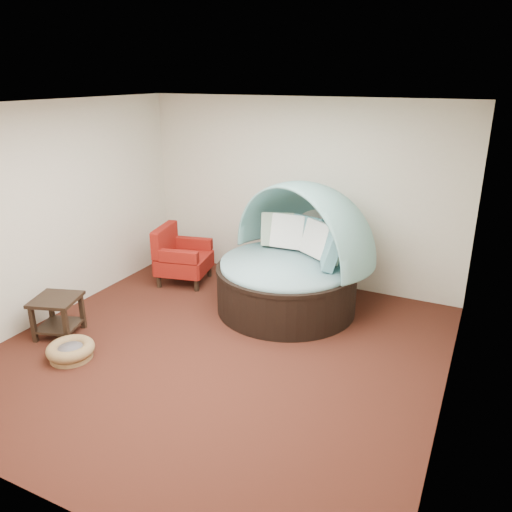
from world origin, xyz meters
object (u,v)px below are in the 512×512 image
at_px(red_armchair, 180,257).
at_px(canopy_daybed, 293,252).
at_px(side_table, 57,311).
at_px(pet_basket, 71,350).

bearing_deg(red_armchair, canopy_daybed, -14.63).
distance_m(canopy_daybed, red_armchair, 1.96).
xyz_separation_m(canopy_daybed, red_armchair, (-1.92, 0.08, -0.41)).
xyz_separation_m(red_armchair, side_table, (-0.40, -2.12, -0.08)).
relative_size(canopy_daybed, pet_basket, 3.89).
bearing_deg(pet_basket, canopy_daybed, 53.44).
height_order(pet_basket, red_armchair, red_armchair).
xyz_separation_m(canopy_daybed, side_table, (-2.32, -2.04, -0.49)).
bearing_deg(red_armchair, pet_basket, -98.98).
height_order(red_armchair, side_table, red_armchair).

